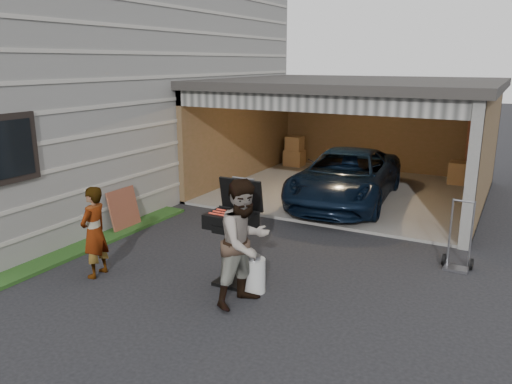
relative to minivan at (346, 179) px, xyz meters
The scene contains 11 objects.
ground 5.47m from the minivan, 100.84° to the right, with size 80.00×80.00×0.00m, color black.
house 7.46m from the minivan, 169.20° to the right, with size 7.00×11.00×5.50m, color #474744.
groundcover_strip 7.16m from the minivan, 117.31° to the right, with size 0.50×8.00×0.06m, color #193814.
garage 1.94m from the minivan, 100.18° to the left, with size 6.80×6.30×2.90m.
minivan is the anchor object (origin of this frame).
woman 6.23m from the minivan, 110.35° to the right, with size 0.54×0.35×1.47m, color #CAE2FF.
man 5.56m from the minivan, 86.02° to the right, with size 0.88×0.69×1.81m, color #4B2F1D.
bbq_grill 5.04m from the minivan, 91.40° to the right, with size 0.72×0.63×1.60m.
propane_tank 5.18m from the minivan, 86.45° to the right, with size 0.34×0.34×0.52m, color silver.
plywood_panel 5.15m from the minivan, 130.77° to the right, with size 0.04×0.76×0.85m, color brown.
hand_truck 4.04m from the minivan, 44.25° to the right, with size 0.49×0.36×1.17m.
Camera 1 is at (4.61, -5.82, 3.33)m, focal length 35.00 mm.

